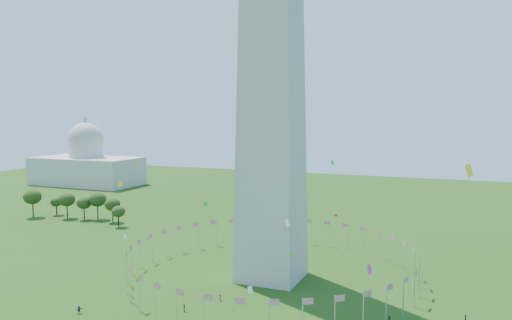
{
  "coord_description": "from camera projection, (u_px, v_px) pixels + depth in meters",
  "views": [
    {
      "loc": [
        48.94,
        -78.97,
        46.22
      ],
      "look_at": [
        1.52,
        35.0,
        34.9
      ],
      "focal_mm": 35.0,
      "sensor_mm": 36.0,
      "label": 1
    }
  ],
  "objects": [
    {
      "name": "flag_ring",
      "position": [
        271.0,
        262.0,
        141.11
      ],
      "size": [
        80.24,
        80.24,
        9.0
      ],
      "color": "silver",
      "rests_on": "ground"
    },
    {
      "name": "capitol_building",
      "position": [
        86.0,
        150.0,
        327.8
      ],
      "size": [
        70.0,
        35.0,
        46.0
      ],
      "primitive_type": null,
      "color": "beige",
      "rests_on": "ground"
    },
    {
      "name": "kites_aloft",
      "position": [
        264.0,
        233.0,
        111.06
      ],
      "size": [
        106.66,
        69.56,
        35.99
      ],
      "color": "green",
      "rests_on": "ground"
    },
    {
      "name": "tree_line_west",
      "position": [
        76.0,
        207.0,
        219.81
      ],
      "size": [
        55.12,
        15.36,
        12.38
      ],
      "color": "#34511B",
      "rests_on": "ground"
    }
  ]
}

